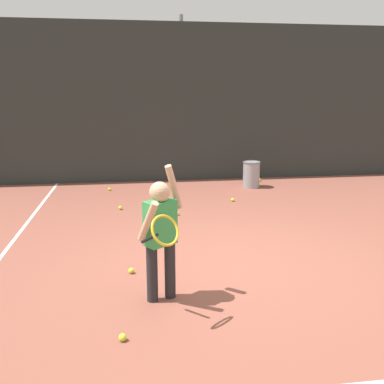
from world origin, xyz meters
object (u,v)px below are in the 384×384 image
Objects in this scene: tennis_ball_2 at (260,180)px; tennis_ball_5 at (233,200)px; tennis_ball_3 at (131,271)px; ball_hopper at (251,174)px; tennis_player at (161,231)px; tennis_ball_6 at (123,337)px; tennis_ball_1 at (177,213)px; tennis_ball_8 at (120,208)px; tennis_ball_0 at (109,189)px.

tennis_ball_2 is 2.01m from tennis_ball_5.
tennis_ball_2 is 1.00× the size of tennis_ball_3.
ball_hopper is 8.52× the size of tennis_ball_5.
ball_hopper is 1.36m from tennis_ball_5.
tennis_player is at bearing -116.26° from tennis_ball_2.
tennis_ball_1 is at bearing 76.62° from tennis_ball_6.
tennis_ball_1 and tennis_ball_8 have the same top height.
tennis_player reaches higher than tennis_ball_8.
tennis_ball_0 is at bearing 63.38° from tennis_player.
tennis_ball_6 is at bearing -154.20° from tennis_player.
tennis_ball_1 is 3.30m from tennis_ball_2.
tennis_player is 4.09m from tennis_ball_5.
tennis_ball_3 and tennis_ball_6 have the same top height.
tennis_ball_3 is at bearing -86.31° from tennis_ball_8.
tennis_ball_1 is at bearing -58.88° from tennis_ball_0.
tennis_ball_8 is (-2.78, -1.42, -0.26)m from ball_hopper.
tennis_ball_0 is 4.27m from tennis_ball_3.
tennis_ball_6 is (-1.99, -4.37, 0.00)m from tennis_ball_5.
tennis_ball_3 is at bearing -84.21° from tennis_ball_0.
tennis_ball_6 is 1.00× the size of tennis_ball_8.
tennis_ball_5 and tennis_ball_8 have the same top height.
tennis_player is 20.46× the size of tennis_ball_2.
tennis_ball_8 is (-0.10, 4.10, 0.00)m from tennis_ball_6.
tennis_ball_0 is 1.53m from tennis_ball_8.
tennis_ball_2 is (2.67, 5.40, -0.69)m from tennis_player.
tennis_ball_8 is at bearing -80.43° from tennis_ball_0.
tennis_ball_0 and tennis_ball_6 have the same top height.
ball_hopper is at bearing 29.54° from tennis_player.
tennis_ball_2 is at bearing 58.45° from tennis_ball_5.
tennis_ball_1 is at bearing -27.50° from tennis_ball_8.
tennis_ball_2 and tennis_ball_3 have the same top height.
ball_hopper reaches higher than tennis_ball_1.
tennis_ball_5 is at bearing 34.00° from tennis_ball_1.
tennis_ball_0 is (-3.03, 0.09, -0.26)m from ball_hopper.
ball_hopper reaches higher than tennis_ball_6.
ball_hopper is 0.72m from tennis_ball_2.
tennis_player reaches higher than tennis_ball_1.
ball_hopper is at bearing 59.27° from tennis_ball_5.
tennis_ball_3 is at bearing -121.98° from ball_hopper.
tennis_ball_3 is 2.75m from tennis_ball_8.
tennis_ball_8 is (-0.96, 0.50, 0.00)m from tennis_ball_1.
tennis_ball_8 is at bearing 93.69° from tennis_ball_3.
ball_hopper is 8.52× the size of tennis_ball_3.
tennis_player is at bearing -82.05° from tennis_ball_8.
tennis_ball_2 is at bearing 57.88° from tennis_ball_3.
tennis_player is 3.53m from tennis_ball_8.
tennis_ball_1 is 1.00× the size of tennis_ball_3.
tennis_ball_5 is (1.61, 3.69, -0.69)m from tennis_player.
tennis_ball_2 is (0.37, 0.56, -0.26)m from ball_hopper.
tennis_ball_6 is at bearing -116.59° from tennis_ball_2.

